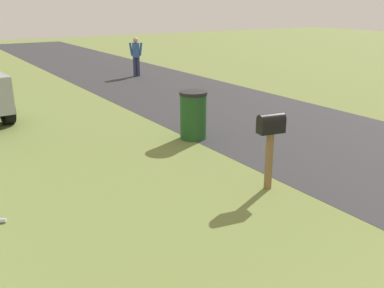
{
  "coord_description": "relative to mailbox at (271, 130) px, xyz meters",
  "views": [
    {
      "loc": [
        0.2,
        3.65,
        2.99
      ],
      "look_at": [
        5.02,
        0.57,
        1.12
      ],
      "focal_mm": 40.75,
      "sensor_mm": 36.0,
      "label": 1
    }
  ],
  "objects": [
    {
      "name": "pedestrian",
      "position": [
        11.82,
        -3.25,
        -0.1
      ],
      "size": [
        0.3,
        0.52,
        1.61
      ],
      "rotation": [
        0.0,
        0.0,
        2.65
      ],
      "color": "#2D3351",
      "rests_on": "ground"
    },
    {
      "name": "mailbox",
      "position": [
        0.0,
        0.0,
        0.0
      ],
      "size": [
        0.27,
        0.47,
        1.3
      ],
      "rotation": [
        0.0,
        0.0,
        -0.17
      ],
      "color": "brown",
      "rests_on": "ground"
    },
    {
      "name": "road_asphalt",
      "position": [
        0.79,
        -2.95,
        -1.02
      ],
      "size": [
        60.0,
        5.14,
        0.01
      ],
      "primitive_type": "cube",
      "color": "#2D2D30",
      "rests_on": "ground"
    },
    {
      "name": "trash_bin",
      "position": [
        3.06,
        -0.48,
        -0.47
      ],
      "size": [
        0.63,
        0.63,
        1.09
      ],
      "color": "#1E4C1E",
      "rests_on": "ground"
    },
    {
      "name": "litter_can_midfield_b",
      "position": [
        1.13,
        4.01,
        -0.99
      ],
      "size": [
        0.11,
        0.14,
        0.07
      ],
      "primitive_type": "cylinder",
      "rotation": [
        0.0,
        1.57,
        4.3
      ],
      "color": "silver",
      "rests_on": "ground"
    }
  ]
}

